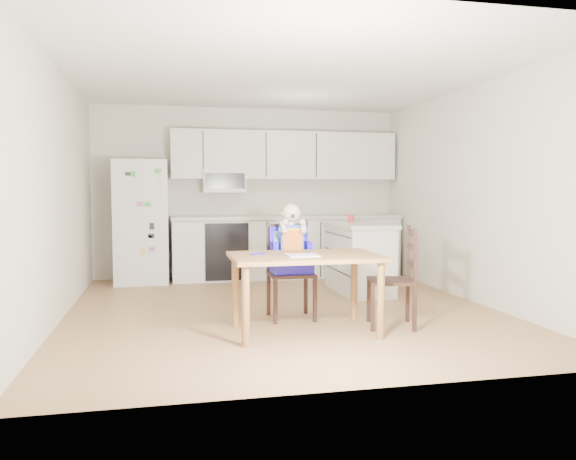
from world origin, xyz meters
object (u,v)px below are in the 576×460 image
at_px(dining_table, 305,265).
at_px(chair_booster, 290,249).
at_px(kitchen_island, 359,257).
at_px(chair_side, 401,270).
at_px(refrigerator, 141,222).
at_px(red_cup, 351,218).

bearing_deg(dining_table, chair_booster, 89.95).
relative_size(kitchen_island, dining_table, 0.89).
bearing_deg(chair_booster, chair_side, -31.55).
height_order(refrigerator, red_cup, refrigerator).
height_order(dining_table, chair_side, chair_side).
bearing_deg(chair_side, red_cup, -170.52).
bearing_deg(dining_table, chair_side, 1.57).
xyz_separation_m(refrigerator, red_cup, (2.68, -1.09, 0.07)).
bearing_deg(kitchen_island, chair_booster, -134.01).
relative_size(kitchen_island, red_cup, 12.93).
bearing_deg(kitchen_island, refrigerator, 153.65).
distance_m(red_cup, chair_booster, 1.85).
xyz_separation_m(kitchen_island, chair_booster, (-1.16, -1.20, 0.26)).
bearing_deg(chair_booster, dining_table, -89.41).
xyz_separation_m(refrigerator, dining_table, (1.55, -3.16, -0.23)).
distance_m(chair_booster, chair_side, 1.12).
bearing_deg(chair_booster, red_cup, 52.62).
relative_size(red_cup, chair_side, 0.10).
xyz_separation_m(refrigerator, chair_side, (2.49, -3.13, -0.31)).
xyz_separation_m(kitchen_island, dining_table, (-1.16, -1.82, 0.17)).
xyz_separation_m(refrigerator, kitchen_island, (2.71, -1.34, -0.41)).
relative_size(dining_table, chair_booster, 1.15).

